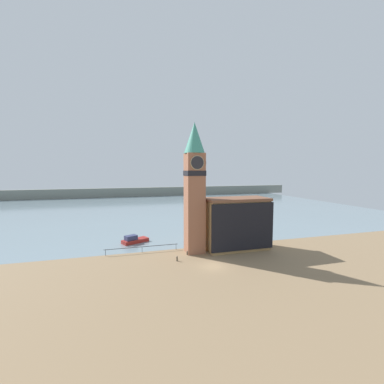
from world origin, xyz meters
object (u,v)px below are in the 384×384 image
object	(u,v)px
clock_tower	(195,184)
mooring_bollard_far	(188,253)
mooring_bollard_near	(177,258)
boat_near	(134,240)
pier_building	(237,223)

from	to	relation	value
clock_tower	mooring_bollard_far	distance (m)	12.17
clock_tower	mooring_bollard_near	xyz separation A→B (m)	(-4.11, -3.70, -11.95)
clock_tower	boat_near	bearing A→B (deg)	138.16
pier_building	mooring_bollard_near	size ratio (longest dim) A/B	14.69
pier_building	mooring_bollard_far	distance (m)	10.79
boat_near	mooring_bollard_far	distance (m)	13.44
clock_tower	mooring_bollard_near	world-z (taller)	clock_tower
mooring_bollard_far	boat_near	bearing A→B (deg)	129.82
mooring_bollard_near	mooring_bollard_far	distance (m)	3.55
clock_tower	boat_near	distance (m)	18.12
clock_tower	mooring_bollard_far	size ratio (longest dim) A/B	31.70
boat_near	pier_building	bearing A→B (deg)	-53.23
pier_building	mooring_bollard_near	distance (m)	13.44
clock_tower	mooring_bollard_near	bearing A→B (deg)	-138.01
boat_near	mooring_bollard_near	distance (m)	14.25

